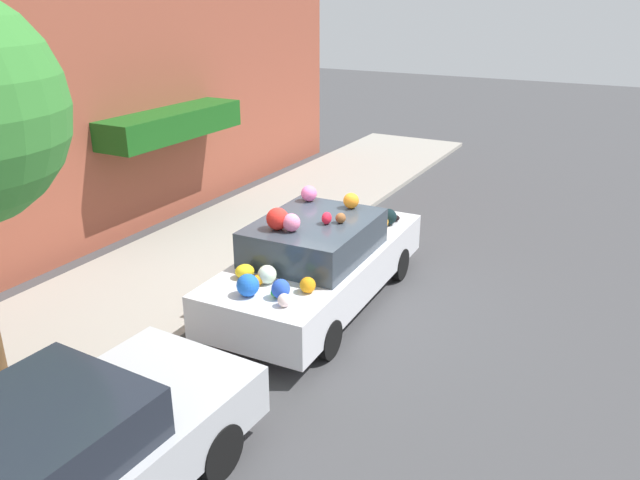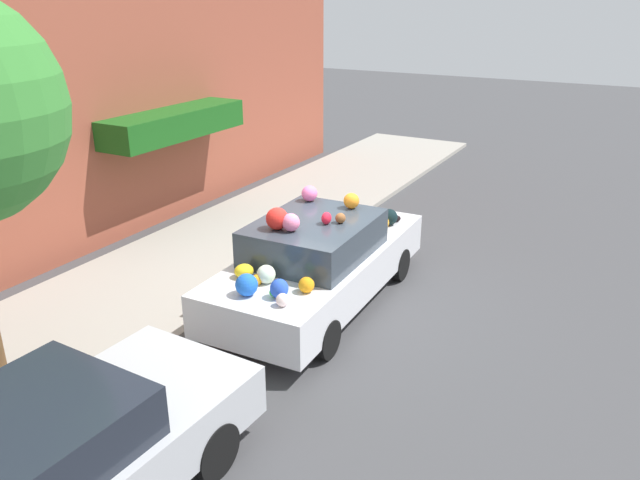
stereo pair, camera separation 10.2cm
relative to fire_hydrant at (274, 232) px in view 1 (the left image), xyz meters
The scene contains 6 objects.
ground_plane 2.17m from the fire_hydrant, 129.15° to the right, with size 60.00×60.00×0.00m, color #424244.
sidewalk_curb 1.75m from the fire_hydrant, 141.85° to the left, with size 24.00×3.20×0.10m.
building_facade 4.00m from the fire_hydrant, 110.59° to the left, with size 18.00×1.20×4.83m.
fire_hydrant is the anchor object (origin of this frame).
art_car 2.24m from the fire_hydrant, 129.12° to the right, with size 4.61×1.94×1.79m.
parked_car_plain 6.85m from the fire_hydrant, 164.72° to the right, with size 4.33×1.90×1.39m.
Camera 1 is at (-7.95, -4.36, 4.66)m, focal length 35.00 mm.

